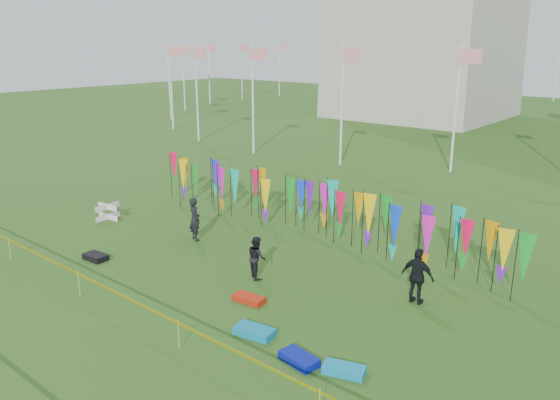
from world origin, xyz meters
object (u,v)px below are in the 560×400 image
Objects in this scene: person_right at (418,276)px; kite_bag_blue at (299,359)px; kite_bag_red at (249,299)px; person_mid at (257,257)px; kite_bag_turquoise at (254,331)px; person_left at (195,219)px; kite_bag_black at (96,257)px; box_kite at (108,212)px; kite_bag_teal at (344,370)px.

kite_bag_blue is (-0.80, -5.16, -0.83)m from person_right.
person_right is 5.53m from kite_bag_red.
kite_bag_turquoise is at bearing 161.19° from person_mid.
person_left is at bearing 154.23° from kite_bag_red.
kite_bag_red is 1.09× the size of kite_bag_black.
person_right reaches higher than person_left.
person_left is at bearing 71.79° from kite_bag_black.
box_kite is 0.42× the size of person_right.
person_left is at bearing 4.04° from person_right.
person_mid is (4.64, -1.17, -0.16)m from person_left.
kite_bag_blue is 1.24m from kite_bag_teal.
kite_bag_black is at bearing -38.49° from box_kite.
kite_bag_blue is at bearing 81.37° from person_right.
kite_bag_black is at bearing 177.29° from kite_bag_blue.
person_right is 12.24m from kite_bag_black.
kite_bag_red is 7.14m from kite_bag_black.
person_left is at bearing 8.92° from box_kite.
kite_bag_teal is (3.05, 0.08, -0.01)m from kite_bag_turquoise.
box_kite is at bearing 141.51° from kite_bag_black.
box_kite is 0.67× the size of kite_bag_turquoise.
person_left is 10.24m from kite_bag_blue.
person_mid reaches higher than kite_bag_turquoise.
person_mid is 5.66m from kite_bag_blue.
person_right is at bearing 22.44° from kite_bag_black.
box_kite is 11.19m from kite_bag_red.
person_mid is at bearing -1.96° from box_kite.
box_kite is 5.39m from person_left.
person_right is 1.75× the size of kite_bag_blue.
kite_bag_teal is at bearing -11.91° from box_kite.
person_right is 1.62× the size of kite_bag_turquoise.
kite_bag_teal reaches higher than kite_bag_red.
kite_bag_blue is at bearing -14.21° from box_kite.
person_mid reaches higher than kite_bag_blue.
kite_bag_black is (-10.48, 0.50, 0.00)m from kite_bag_blue.
kite_bag_red is at bearing 163.50° from kite_bag_teal.
person_left reaches higher than kite_bag_black.
kite_bag_turquoise is 1.19× the size of kite_bag_black.
person_left is 1.92× the size of kite_bag_black.
kite_bag_blue reaches higher than kite_bag_teal.
kite_bag_turquoise is (7.30, -4.21, -0.82)m from person_left.
kite_bag_blue is at bearing 173.73° from person_mid.
box_kite reaches higher than kite_bag_red.
kite_bag_turquoise is (-2.67, -4.88, -0.83)m from person_right.
box_kite is at bearing 5.82° from person_right.
kite_bag_teal is (5.72, -2.96, -0.68)m from person_mid.
box_kite is 0.42× the size of person_left.
kite_bag_blue is 1.10× the size of kite_bag_black.
person_right reaches higher than kite_bag_black.
kite_bag_turquoise is at bearing -15.02° from box_kite.
box_kite is 5.10m from kite_bag_black.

